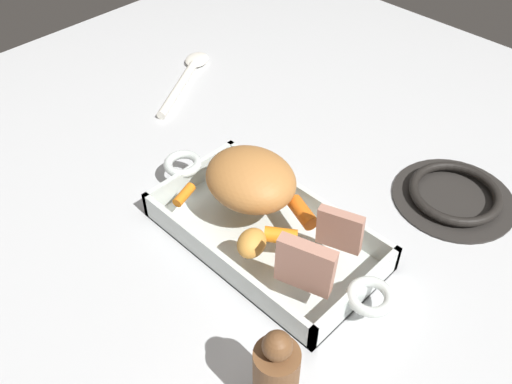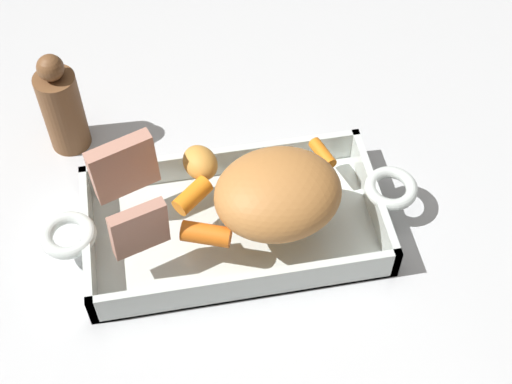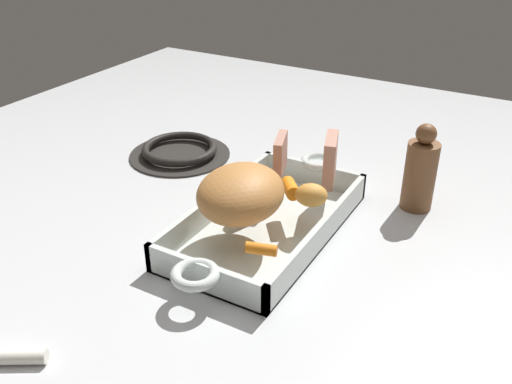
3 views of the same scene
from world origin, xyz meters
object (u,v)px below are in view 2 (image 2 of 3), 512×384
(roast_slice_outer, at_px, (139,229))
(pepper_mill, at_px, (62,107))
(roast_slice_thin, at_px, (123,167))
(baby_carrot_southwest, at_px, (193,196))
(baby_carrot_northwest, at_px, (323,153))
(roasting_dish, at_px, (234,223))
(potato_near_roast, at_px, (200,163))
(pork_roast, at_px, (278,194))
(baby_carrot_center_left, at_px, (206,234))

(roast_slice_outer, bearing_deg, pepper_mill, 110.78)
(roast_slice_thin, height_order, baby_carrot_southwest, roast_slice_thin)
(baby_carrot_southwest, bearing_deg, baby_carrot_northwest, 13.46)
(baby_carrot_northwest, xyz_separation_m, pepper_mill, (-0.31, 0.12, 0.01))
(baby_carrot_southwest, bearing_deg, roasting_dish, -20.30)
(roast_slice_thin, relative_size, baby_carrot_northwest, 1.85)
(roasting_dish, bearing_deg, roast_slice_thin, 156.74)
(potato_near_roast, bearing_deg, pork_roast, -44.35)
(roast_slice_thin, bearing_deg, baby_carrot_southwest, -25.02)
(roasting_dish, relative_size, baby_carrot_southwest, 9.57)
(baby_carrot_center_left, bearing_deg, roast_slice_outer, 175.64)
(roast_slice_outer, bearing_deg, pork_roast, 6.05)
(baby_carrot_southwest, distance_m, potato_near_roast, 0.05)
(pork_roast, distance_m, baby_carrot_northwest, 0.11)
(pork_roast, xyz_separation_m, potato_near_roast, (-0.08, 0.08, -0.02))
(pork_roast, distance_m, baby_carrot_southwest, 0.10)
(roasting_dish, bearing_deg, pepper_mill, 136.37)
(baby_carrot_northwest, height_order, pepper_mill, pepper_mill)
(baby_carrot_center_left, bearing_deg, pepper_mill, 124.73)
(baby_carrot_southwest, relative_size, baby_carrot_center_left, 0.84)
(roasting_dish, relative_size, baby_carrot_northwest, 10.74)
(roast_slice_outer, xyz_separation_m, pepper_mill, (-0.08, 0.21, -0.01))
(roast_slice_thin, height_order, baby_carrot_center_left, roast_slice_thin)
(baby_carrot_center_left, bearing_deg, roast_slice_thin, 132.04)
(roast_slice_outer, bearing_deg, roasting_dish, 17.48)
(roasting_dish, bearing_deg, baby_carrot_southwest, 159.70)
(pork_roast, bearing_deg, roast_slice_thin, 157.68)
(roasting_dish, bearing_deg, baby_carrot_northwest, 25.19)
(roast_slice_thin, xyz_separation_m, baby_carrot_center_left, (0.08, -0.09, -0.03))
(baby_carrot_southwest, height_order, baby_carrot_northwest, baby_carrot_southwest)
(roast_slice_outer, bearing_deg, potato_near_roast, 50.02)
(roasting_dish, distance_m, pepper_mill, 0.26)
(roast_slice_outer, relative_size, roast_slice_thin, 0.83)
(pork_roast, bearing_deg, baby_carrot_center_left, -165.51)
(pork_roast, distance_m, roast_slice_outer, 0.16)
(baby_carrot_southwest, relative_size, baby_carrot_northwest, 1.12)
(roast_slice_thin, distance_m, baby_carrot_southwest, 0.08)
(baby_carrot_southwest, xyz_separation_m, baby_carrot_center_left, (0.01, -0.06, 0.00))
(baby_carrot_northwest, bearing_deg, baby_carrot_southwest, -166.54)
(baby_carrot_center_left, xyz_separation_m, baby_carrot_northwest, (0.15, 0.09, -0.00))
(roast_slice_outer, relative_size, baby_carrot_center_left, 1.16)
(potato_near_roast, bearing_deg, roasting_dish, -62.98)
(pork_roast, distance_m, pepper_mill, 0.31)
(roasting_dish, height_order, pepper_mill, pepper_mill)
(roast_slice_thin, bearing_deg, baby_carrot_northwest, 1.19)
(roast_slice_thin, distance_m, baby_carrot_northwest, 0.24)
(roast_slice_outer, bearing_deg, roast_slice_thin, 96.95)
(roast_slice_outer, distance_m, pepper_mill, 0.23)
(pepper_mill, bearing_deg, pork_roast, -39.82)
(roasting_dish, xyz_separation_m, roast_slice_thin, (-0.12, 0.05, 0.07))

